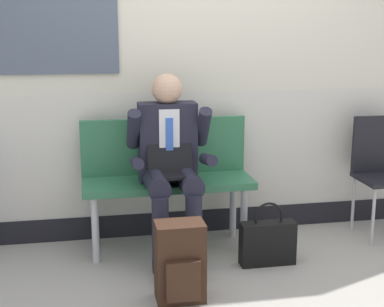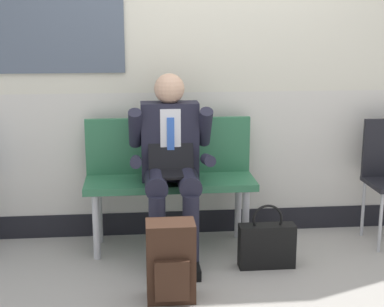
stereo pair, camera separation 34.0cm
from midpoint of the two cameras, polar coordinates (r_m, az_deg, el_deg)
The scene contains 7 objects.
ground_plane at distance 4.08m, azimuth -0.47°, elevation -10.28°, with size 18.00×18.00×0.00m, color #9E9991.
station_wall at distance 4.30m, azimuth -2.13°, elevation 9.81°, with size 6.90×0.17×2.76m.
bench_with_person at distance 4.13m, azimuth -4.93°, elevation -1.80°, with size 1.20×0.42×0.93m.
person_seated at distance 3.90m, azimuth -4.66°, elevation -0.79°, with size 0.57×0.70×1.27m.
backpack at distance 3.42m, azimuth -4.08°, elevation -10.85°, with size 0.29×0.23×0.48m.
handbag at distance 3.93m, azimuth 5.07°, elevation -8.81°, with size 0.38×0.12×0.44m.
folding_chair at distance 4.54m, azimuth 16.20°, elevation -1.11°, with size 0.38×0.38×0.91m.
Camera 1 is at (-0.84, -3.66, 1.63)m, focal length 53.59 mm.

